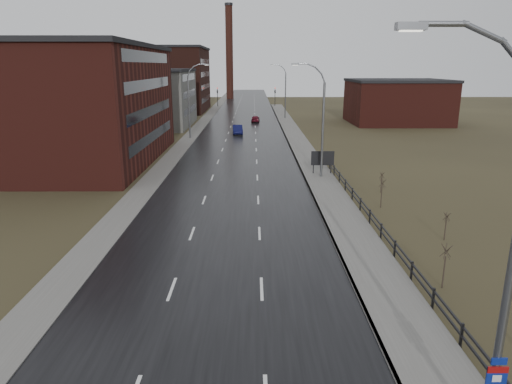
{
  "coord_description": "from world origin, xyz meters",
  "views": [
    {
      "loc": [
        1.87,
        -9.16,
        11.09
      ],
      "look_at": [
        2.06,
        19.92,
        3.0
      ],
      "focal_mm": 32.0,
      "sensor_mm": 36.0,
      "label": 1
    }
  ],
  "objects_px": {
    "billboard": "(323,159)",
    "car_near": "(238,130)",
    "streetlight_main": "(501,261)",
    "car_far": "(255,119)"
  },
  "relations": [
    {
      "from": "car_far",
      "to": "streetlight_main",
      "type": "bearing_deg",
      "value": 97.81
    },
    {
      "from": "billboard",
      "to": "car_near",
      "type": "bearing_deg",
      "value": 108.54
    },
    {
      "from": "billboard",
      "to": "car_near",
      "type": "distance_m",
      "value": 30.87
    },
    {
      "from": "streetlight_main",
      "to": "car_near",
      "type": "xyz_separation_m",
      "value": [
        -9.18,
        64.61,
        -5.3
      ]
    },
    {
      "from": "billboard",
      "to": "car_near",
      "type": "xyz_separation_m",
      "value": [
        -9.81,
        29.26,
        -0.97
      ]
    },
    {
      "from": "streetlight_main",
      "to": "car_near",
      "type": "bearing_deg",
      "value": 98.09
    },
    {
      "from": "billboard",
      "to": "car_far",
      "type": "xyz_separation_m",
      "value": [
        -6.73,
        45.91,
        -1.05
      ]
    },
    {
      "from": "car_far",
      "to": "billboard",
      "type": "bearing_deg",
      "value": 101.85
    },
    {
      "from": "streetlight_main",
      "to": "billboard",
      "type": "distance_m",
      "value": 35.62
    },
    {
      "from": "streetlight_main",
      "to": "billboard",
      "type": "relative_size",
      "value": 4.76
    }
  ]
}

